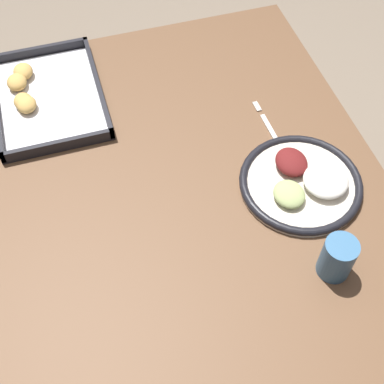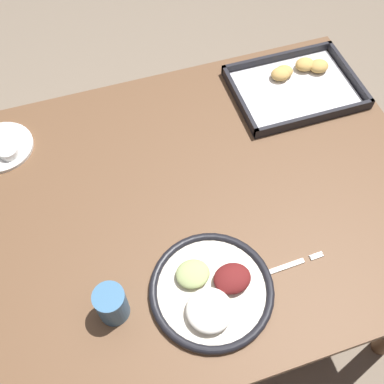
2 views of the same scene
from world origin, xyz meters
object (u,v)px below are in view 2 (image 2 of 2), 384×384
at_px(fork, 281,268).
at_px(drinking_cup, 112,304).
at_px(dinner_plate, 212,291).
at_px(saucer_plate, 1,146).
at_px(baking_tray, 296,84).

height_order(fork, drinking_cup, drinking_cup).
bearing_deg(drinking_cup, dinner_plate, -6.89).
height_order(dinner_plate, saucer_plate, dinner_plate).
distance_m(dinner_plate, saucer_plate, 0.73).
bearing_deg(fork, saucer_plate, 134.33).
bearing_deg(saucer_plate, drinking_cup, -70.20).
bearing_deg(saucer_plate, dinner_plate, -53.98).
bearing_deg(baking_tray, drinking_cup, -143.00).
relative_size(fork, saucer_plate, 1.15).
relative_size(fork, drinking_cup, 2.00).
bearing_deg(drinking_cup, baking_tray, 37.00).
xyz_separation_m(baking_tray, drinking_cup, (-0.70, -0.53, 0.04)).
relative_size(saucer_plate, drinking_cup, 1.75).
relative_size(dinner_plate, drinking_cup, 2.87).
bearing_deg(drinking_cup, saucer_plate, 109.80).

